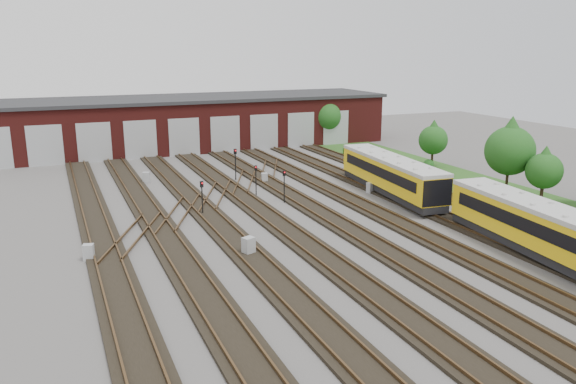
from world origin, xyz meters
name	(u,v)px	position (x,y,z in m)	size (l,w,h in m)	color
ground	(335,242)	(0.00, 0.00, 0.00)	(120.00, 120.00, 0.00)	#4E4B48
track_network	(329,238)	(-0.17, 0.59, 0.11)	(30.40, 70.00, 0.33)	black
maintenance_shed	(189,122)	(-0.01, 39.97, 3.20)	(51.00, 12.50, 6.35)	#551815
grass_verge	(464,183)	(19.00, 10.00, 0.03)	(8.00, 55.00, 0.05)	#224D19
metro_train	(540,228)	(10.00, -7.15, 1.86)	(3.93, 46.59, 2.98)	black
signal_mast_0	(202,193)	(-6.35, 9.39, 1.71)	(0.26, 0.25, 2.65)	black
signal_mast_1	(256,177)	(-0.69, 13.11, 1.72)	(0.25, 0.23, 2.68)	black
signal_mast_2	(235,160)	(-0.38, 19.68, 1.95)	(0.27, 0.26, 3.02)	black
signal_mast_3	(284,182)	(0.72, 10.26, 1.73)	(0.23, 0.21, 2.69)	black
relay_cabinet_0	(89,252)	(-15.00, 2.91, 0.50)	(0.60, 0.50, 1.01)	#A2A5A7
relay_cabinet_1	(146,178)	(-8.50, 21.74, 0.51)	(0.62, 0.51, 1.03)	#A2A5A7
relay_cabinet_2	(249,246)	(-5.95, 0.01, 0.57)	(0.68, 0.57, 1.14)	#A2A5A7
relay_cabinet_3	(264,178)	(1.73, 17.47, 0.46)	(0.56, 0.46, 0.93)	#A2A5A7
relay_cabinet_4	(370,188)	(8.88, 10.27, 0.46)	(0.55, 0.46, 0.92)	#A2A5A7
tree_0	(326,112)	(17.11, 35.00, 4.14)	(3.89, 3.89, 6.44)	#312016
tree_1	(433,137)	(20.77, 17.31, 3.24)	(3.05, 3.05, 5.05)	#312016
tree_2	(510,145)	(19.08, 4.86, 4.40)	(4.14, 4.14, 6.85)	#312016
tree_3	(545,167)	(19.79, 1.74, 3.08)	(2.89, 2.89, 4.80)	#312016
bush_0	(437,177)	(16.00, 10.31, 0.77)	(1.55, 1.55, 1.55)	#174513
bush_1	(349,149)	(16.14, 27.13, 0.70)	(1.40, 1.40, 1.40)	#174513
bush_2	(429,163)	(20.04, 16.85, 0.55)	(1.11, 1.11, 1.11)	#174513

